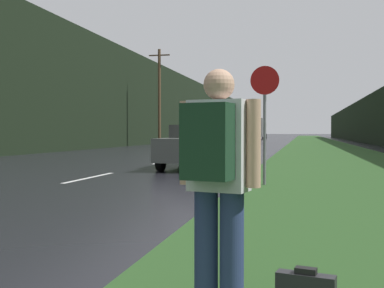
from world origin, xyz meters
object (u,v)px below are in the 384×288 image
(car_passing_near, at_px, (197,146))
(hitchhiker_with_backpack, at_px, (217,175))
(delivery_truck, at_px, (258,128))
(stop_sign, at_px, (265,113))

(car_passing_near, bearing_deg, hitchhiker_with_backpack, 103.02)
(car_passing_near, distance_m, delivery_truck, 67.78)
(stop_sign, relative_size, car_passing_near, 0.59)
(stop_sign, bearing_deg, delivery_truck, 95.28)
(stop_sign, distance_m, hitchhiker_with_backpack, 7.96)
(hitchhiker_with_backpack, height_order, delivery_truck, delivery_truck)
(stop_sign, relative_size, delivery_truck, 0.31)
(stop_sign, bearing_deg, car_passing_near, 118.43)
(stop_sign, xyz_separation_m, car_passing_near, (-2.66, 4.92, -0.91))
(hitchhiker_with_backpack, xyz_separation_m, delivery_truck, (-7.02, 80.49, 0.93))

